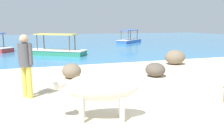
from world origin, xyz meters
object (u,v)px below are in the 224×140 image
Objects in this scene: person_standing at (26,61)px; boat_blue at (129,40)px; cow at (99,88)px; boat_green at (56,50)px.

person_standing is 18.30m from boat_blue.
person_standing is (-1.39, 1.96, 0.28)m from cow.
person_standing reaches higher than boat_green.
boat_blue is at bearing 76.35° from boat_green.
boat_blue and boat_green have the same top height.
cow is at bearing 84.79° from person_standing.
person_standing is at bearing -66.17° from boat_green.
cow is 10.43m from boat_green.
person_standing reaches higher than cow.
boat_blue is 10.71m from boat_green.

